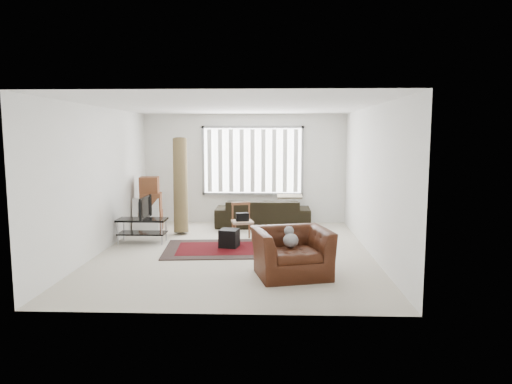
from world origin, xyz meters
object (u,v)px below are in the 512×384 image
armchair (292,249)px  sofa (263,209)px  tv_stand (142,225)px  moving_boxes (151,206)px  side_chair (242,220)px

armchair → sofa: bearing=83.7°
tv_stand → sofa: 2.99m
tv_stand → moving_boxes: size_ratio=0.80×
tv_stand → moving_boxes: (-0.14, 1.21, 0.22)m
sofa → tv_stand: bearing=36.1°
side_chair → tv_stand: bearing=174.8°
sofa → side_chair: size_ratio=2.87×
armchair → moving_boxes: bearing=119.0°
sofa → armchair: sofa is taller
moving_boxes → side_chair: (2.16, -0.92, -0.14)m
tv_stand → armchair: size_ratio=0.74×
tv_stand → moving_boxes: bearing=96.8°
side_chair → sofa: bearing=61.6°
moving_boxes → armchair: bearing=-46.9°
tv_stand → sofa: size_ratio=0.44×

